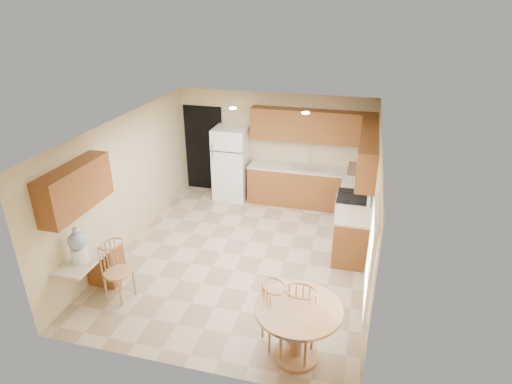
% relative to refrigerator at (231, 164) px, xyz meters
% --- Properties ---
extents(floor, '(5.50, 5.50, 0.00)m').
position_rel_refrigerator_xyz_m(floor, '(0.95, -2.40, -0.86)').
color(floor, tan).
rests_on(floor, ground).
extents(ceiling, '(4.50, 5.50, 0.02)m').
position_rel_refrigerator_xyz_m(ceiling, '(0.95, -2.40, 1.64)').
color(ceiling, white).
rests_on(ceiling, wall_back).
extents(wall_back, '(4.50, 0.02, 2.50)m').
position_rel_refrigerator_xyz_m(wall_back, '(0.95, 0.35, 0.39)').
color(wall_back, '#CBB989').
rests_on(wall_back, floor).
extents(wall_front, '(4.50, 0.02, 2.50)m').
position_rel_refrigerator_xyz_m(wall_front, '(0.95, -5.15, 0.39)').
color(wall_front, '#CBB989').
rests_on(wall_front, floor).
extents(wall_left, '(0.02, 5.50, 2.50)m').
position_rel_refrigerator_xyz_m(wall_left, '(-1.30, -2.40, 0.39)').
color(wall_left, '#CBB989').
rests_on(wall_left, floor).
extents(wall_right, '(0.02, 5.50, 2.50)m').
position_rel_refrigerator_xyz_m(wall_right, '(3.20, -2.40, 0.39)').
color(wall_right, '#CBB989').
rests_on(wall_right, floor).
extents(doorway, '(0.90, 0.02, 2.10)m').
position_rel_refrigerator_xyz_m(doorway, '(-0.80, 0.34, 0.19)').
color(doorway, black).
rests_on(doorway, floor).
extents(base_cab_back, '(2.75, 0.60, 0.87)m').
position_rel_refrigerator_xyz_m(base_cab_back, '(1.83, 0.05, -0.43)').
color(base_cab_back, brown).
rests_on(base_cab_back, floor).
extents(counter_back, '(2.75, 0.63, 0.04)m').
position_rel_refrigerator_xyz_m(counter_back, '(1.83, 0.05, 0.03)').
color(counter_back, beige).
rests_on(counter_back, base_cab_back).
extents(base_cab_right_a, '(0.60, 0.59, 0.87)m').
position_rel_refrigerator_xyz_m(base_cab_right_a, '(2.90, -0.54, -0.43)').
color(base_cab_right_a, brown).
rests_on(base_cab_right_a, floor).
extents(counter_right_a, '(0.63, 0.59, 0.04)m').
position_rel_refrigerator_xyz_m(counter_right_a, '(2.90, -0.54, 0.03)').
color(counter_right_a, beige).
rests_on(counter_right_a, base_cab_right_a).
extents(base_cab_right_b, '(0.60, 0.80, 0.87)m').
position_rel_refrigerator_xyz_m(base_cab_right_b, '(2.90, -2.00, -0.43)').
color(base_cab_right_b, brown).
rests_on(base_cab_right_b, floor).
extents(counter_right_b, '(0.63, 0.80, 0.04)m').
position_rel_refrigerator_xyz_m(counter_right_b, '(2.90, -2.00, 0.03)').
color(counter_right_b, beige).
rests_on(counter_right_b, base_cab_right_b).
extents(upper_cab_back, '(2.75, 0.33, 0.70)m').
position_rel_refrigerator_xyz_m(upper_cab_back, '(1.83, 0.19, 0.99)').
color(upper_cab_back, brown).
rests_on(upper_cab_back, wall_back).
extents(upper_cab_right, '(0.33, 2.42, 0.70)m').
position_rel_refrigerator_xyz_m(upper_cab_right, '(3.04, -1.19, 0.99)').
color(upper_cab_right, brown).
rests_on(upper_cab_right, wall_right).
extents(upper_cab_left, '(0.33, 1.40, 0.70)m').
position_rel_refrigerator_xyz_m(upper_cab_left, '(-1.13, -4.00, 0.99)').
color(upper_cab_left, brown).
rests_on(upper_cab_left, wall_left).
extents(sink, '(0.78, 0.44, 0.01)m').
position_rel_refrigerator_xyz_m(sink, '(1.80, 0.05, 0.05)').
color(sink, silver).
rests_on(sink, counter_back).
extents(range_hood, '(0.50, 0.76, 0.14)m').
position_rel_refrigerator_xyz_m(range_hood, '(2.95, -1.22, 0.56)').
color(range_hood, silver).
rests_on(range_hood, upper_cab_right).
extents(desk_pedestal, '(0.48, 0.42, 0.72)m').
position_rel_refrigerator_xyz_m(desk_pedestal, '(-1.05, -3.72, -0.50)').
color(desk_pedestal, brown).
rests_on(desk_pedestal, floor).
extents(desk_top, '(0.50, 1.20, 0.04)m').
position_rel_refrigerator_xyz_m(desk_top, '(-1.05, -4.10, -0.11)').
color(desk_top, beige).
rests_on(desk_top, desk_pedestal).
extents(window, '(0.06, 1.12, 1.30)m').
position_rel_refrigerator_xyz_m(window, '(3.18, -4.25, 0.64)').
color(window, white).
rests_on(window, wall_right).
extents(can_light_a, '(0.14, 0.14, 0.02)m').
position_rel_refrigerator_xyz_m(can_light_a, '(0.45, -1.20, 1.62)').
color(can_light_a, white).
rests_on(can_light_a, ceiling).
extents(can_light_b, '(0.14, 0.14, 0.02)m').
position_rel_refrigerator_xyz_m(can_light_b, '(1.85, -1.20, 1.62)').
color(can_light_b, white).
rests_on(can_light_b, ceiling).
extents(refrigerator, '(0.76, 0.74, 1.72)m').
position_rel_refrigerator_xyz_m(refrigerator, '(0.00, 0.00, 0.00)').
color(refrigerator, white).
rests_on(refrigerator, floor).
extents(stove, '(0.65, 0.76, 1.09)m').
position_rel_refrigerator_xyz_m(stove, '(2.88, -1.22, -0.39)').
color(stove, white).
rests_on(stove, floor).
extents(dining_table, '(1.14, 1.14, 0.84)m').
position_rel_refrigerator_xyz_m(dining_table, '(2.35, -4.60, -0.31)').
color(dining_table, tan).
rests_on(dining_table, floor).
extents(chair_table_a, '(0.43, 0.55, 0.97)m').
position_rel_refrigerator_xyz_m(chair_table_a, '(2.03, -4.49, -0.27)').
color(chair_table_a, tan).
rests_on(chair_table_a, floor).
extents(chair_table_b, '(0.47, 0.47, 1.06)m').
position_rel_refrigerator_xyz_m(chair_table_b, '(2.35, -4.70, -0.22)').
color(chair_table_b, tan).
rests_on(chair_table_b, floor).
extents(chair_desk, '(0.44, 0.57, 0.99)m').
position_rel_refrigerator_xyz_m(chair_desk, '(-0.60, -4.15, -0.26)').
color(chair_desk, tan).
rests_on(chair_desk, floor).
extents(water_crock, '(0.28, 0.28, 0.57)m').
position_rel_refrigerator_xyz_m(water_crock, '(-1.05, -4.29, 0.17)').
color(water_crock, white).
rests_on(water_crock, desk_top).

